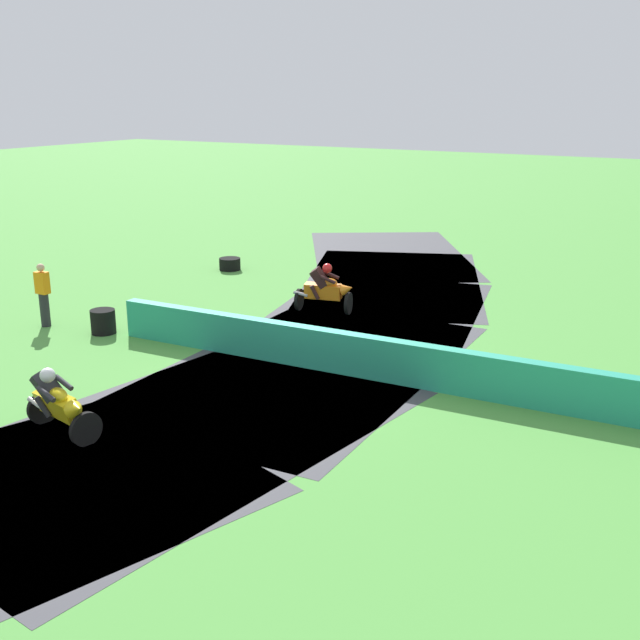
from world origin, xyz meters
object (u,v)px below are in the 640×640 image
(tire_stack_mid_a, at_px, (103,322))
(track_marshal, at_px, (43,295))
(motorcycle_lead_yellow, at_px, (58,403))
(motorcycle_chase_orange, at_px, (326,289))
(tire_stack_mid_b, at_px, (230,264))

(tire_stack_mid_a, height_order, track_marshal, track_marshal)
(motorcycle_lead_yellow, distance_m, tire_stack_mid_a, 6.13)
(motorcycle_lead_yellow, relative_size, track_marshal, 1.04)
(motorcycle_chase_orange, bearing_deg, track_marshal, -140.22)
(tire_stack_mid_a, relative_size, tire_stack_mid_b, 0.86)
(motorcycle_chase_orange, distance_m, track_marshal, 7.28)
(tire_stack_mid_b, height_order, track_marshal, track_marshal)
(tire_stack_mid_a, bearing_deg, tire_stack_mid_b, 101.67)
(motorcycle_chase_orange, bearing_deg, tire_stack_mid_b, 150.95)
(motorcycle_chase_orange, xyz_separation_m, tire_stack_mid_b, (-5.39, 2.99, -0.46))
(motorcycle_chase_orange, relative_size, track_marshal, 1.04)
(motorcycle_chase_orange, bearing_deg, motorcycle_lead_yellow, -90.63)
(tire_stack_mid_a, bearing_deg, motorcycle_lead_yellow, -52.01)
(motorcycle_lead_yellow, height_order, track_marshal, track_marshal)
(motorcycle_lead_yellow, bearing_deg, motorcycle_chase_orange, 89.37)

